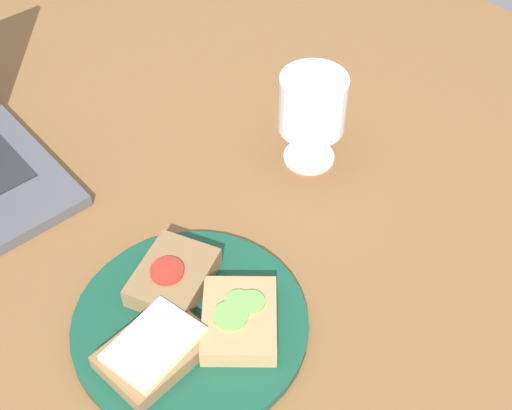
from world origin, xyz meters
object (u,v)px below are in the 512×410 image
object	(u,v)px
plate	(190,324)
sandwich_with_tomato	(173,277)
wine_glass	(313,106)
sandwich_with_cheese	(155,349)
sandwich_with_cucumber	(239,319)

from	to	relation	value
plate	sandwich_with_tomato	distance (cm)	5.62
sandwich_with_tomato	wine_glass	xyz separation A→B (cm)	(26.24, 5.88, 6.22)
sandwich_with_cheese	wine_glass	world-z (taller)	wine_glass
sandwich_with_cucumber	plate	bearing A→B (deg)	132.51
sandwich_with_cheese	sandwich_with_tomato	distance (cm)	9.15
sandwich_with_cucumber	sandwich_with_tomato	world-z (taller)	sandwich_with_tomato
sandwich_with_cucumber	wine_glass	world-z (taller)	wine_glass
plate	sandwich_with_cucumber	world-z (taller)	sandwich_with_cucumber
sandwich_with_tomato	wine_glass	world-z (taller)	wine_glass
wine_glass	sandwich_with_cheese	bearing A→B (deg)	-159.96
sandwich_with_tomato	sandwich_with_cucumber	bearing A→B (deg)	-77.55
sandwich_with_cucumber	wine_glass	bearing A→B (deg)	31.42
sandwich_with_cheese	sandwich_with_cucumber	bearing A→B (deg)	-17.64
plate	wine_glass	world-z (taller)	wine_glass
sandwich_with_cucumber	wine_glass	size ratio (longest dim) A/B	0.96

